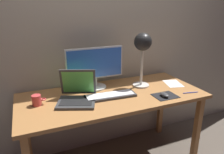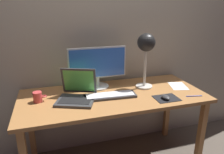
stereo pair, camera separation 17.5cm
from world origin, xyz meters
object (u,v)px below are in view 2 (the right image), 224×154
at_px(keyboard_main, 110,96).
at_px(laptop, 77,91).
at_px(pen, 194,96).
at_px(desk_lamp, 146,47).
at_px(coffee_mug, 38,97).
at_px(mouse, 166,97).
at_px(monitor, 98,66).

xyz_separation_m(keyboard_main, laptop, (-0.27, 0.05, 0.06)).
bearing_deg(pen, desk_lamp, 134.37).
bearing_deg(coffee_mug, mouse, -14.27).
relative_size(mouse, coffee_mug, 0.90).
bearing_deg(pen, coffee_mug, 167.89).
xyz_separation_m(keyboard_main, coffee_mug, (-0.58, 0.08, 0.03)).
xyz_separation_m(desk_lamp, mouse, (0.05, -0.31, -0.36)).
height_order(monitor, desk_lamp, desk_lamp).
distance_m(keyboard_main, pen, 0.72).
bearing_deg(mouse, laptop, 162.12).
bearing_deg(desk_lamp, monitor, 163.88).
distance_m(monitor, desk_lamp, 0.47).
height_order(keyboard_main, laptop, laptop).
xyz_separation_m(monitor, keyboard_main, (0.05, -0.25, -0.20)).
relative_size(laptop, desk_lamp, 0.74).
bearing_deg(coffee_mug, monitor, 17.88).
distance_m(monitor, pen, 0.89).
bearing_deg(desk_lamp, mouse, -80.38).
height_order(laptop, desk_lamp, desk_lamp).
bearing_deg(monitor, keyboard_main, -79.36).
height_order(laptop, pen, laptop).
height_order(keyboard_main, mouse, mouse).
xyz_separation_m(keyboard_main, desk_lamp, (0.37, 0.13, 0.37)).
bearing_deg(laptop, pen, -14.10).
height_order(desk_lamp, pen, desk_lamp).
relative_size(monitor, coffee_mug, 5.02).
bearing_deg(laptop, desk_lamp, 7.35).
distance_m(laptop, coffee_mug, 0.32).
height_order(desk_lamp, mouse, desk_lamp).
bearing_deg(coffee_mug, keyboard_main, -7.54).
relative_size(laptop, pen, 2.69).
relative_size(keyboard_main, coffee_mug, 4.20).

